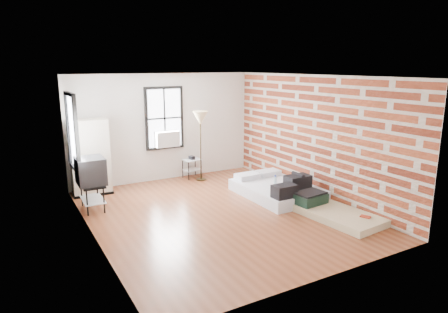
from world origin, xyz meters
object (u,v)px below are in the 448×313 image
mattress_main (278,189)px  mattress_bare (330,210)px  wardrobe (90,157)px  side_table (192,163)px  floor_lamp (200,121)px  tv_stand (91,172)px

mattress_main → mattress_bare: size_ratio=1.07×
mattress_bare → wardrobe: 5.57m
wardrobe → side_table: wardrobe is taller
side_table → floor_lamp: (0.12, -0.31, 1.18)m
side_table → tv_stand: (-2.87, -1.18, 0.41)m
tv_stand → wardrobe: bearing=80.2°
mattress_main → side_table: size_ratio=3.31×
wardrobe → floor_lamp: (2.77, -0.24, 0.70)m
mattress_bare → side_table: 4.16m
mattress_main → side_table: (-1.09, 2.40, 0.23)m
wardrobe → mattress_main: bearing=-28.8°
mattress_bare → wardrobe: wardrobe is taller
mattress_main → wardrobe: (-3.74, 2.33, 0.71)m
floor_lamp → mattress_bare: bearing=-72.6°
mattress_main → side_table: mattress_main is taller
mattress_bare → tv_stand: bearing=140.8°
mattress_bare → tv_stand: tv_stand is taller
mattress_main → wardrobe: wardrobe is taller
mattress_main → wardrobe: bearing=147.7°
mattress_bare → side_table: bearing=102.3°
floor_lamp → wardrobe: bearing=175.1°
mattress_main → floor_lamp: (-0.97, 2.09, 1.41)m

